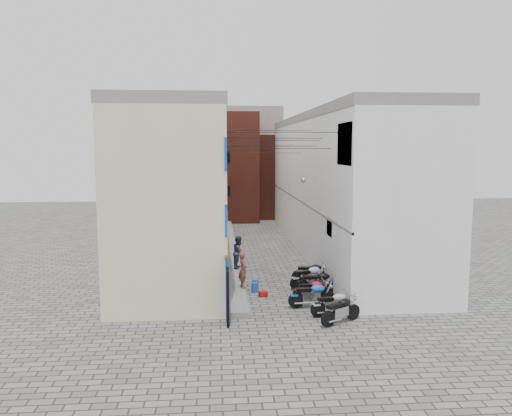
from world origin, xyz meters
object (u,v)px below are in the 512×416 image
object	(u,v)px
motorcycle_e	(318,281)
motorcycle_c	(313,294)
water_jug_near	(255,288)
water_jug_far	(255,285)
red_crate	(263,294)
person_b	(239,252)
motorcycle_a	(341,309)
person_a	(243,270)
motorcycle_d	(312,289)
motorcycle_f	(310,275)
motorcycle_g	(312,272)
motorcycle_b	(334,303)

from	to	relation	value
motorcycle_e	motorcycle_c	bearing A→B (deg)	-16.24
water_jug_near	water_jug_far	xyz separation A→B (m)	(0.07, 0.41, 0.02)
water_jug_near	red_crate	world-z (taller)	water_jug_near
person_b	red_crate	world-z (taller)	person_b
motorcycle_a	motorcycle_c	size ratio (longest dim) A/B	0.96
motorcycle_e	motorcycle_a	bearing A→B (deg)	3.88
person_a	motorcycle_d	bearing A→B (deg)	-128.59
motorcycle_f	person_a	bearing A→B (deg)	-102.07
motorcycle_e	person_a	size ratio (longest dim) A/B	1.25
motorcycle_c	person_b	distance (m)	6.92
motorcycle_g	water_jug_near	size ratio (longest dim) A/B	4.22
person_b	water_jug_near	xyz separation A→B (m)	(0.55, -3.86, -0.90)
water_jug_near	motorcycle_b	bearing A→B (deg)	-50.44
motorcycle_f	motorcycle_a	bearing A→B (deg)	-17.90
water_jug_near	motorcycle_a	bearing A→B (deg)	-55.40
motorcycle_e	person_a	xyz separation A→B (m)	(-3.52, 0.55, 0.49)
motorcycle_f	water_jug_near	world-z (taller)	motorcycle_f
person_a	water_jug_far	xyz separation A→B (m)	(0.62, 0.36, -0.84)
motorcycle_g	person_a	xyz separation A→B (m)	(-3.57, -1.39, 0.52)
motorcycle_e	person_a	world-z (taller)	person_a
motorcycle_a	person_b	distance (m)	9.05
motorcycle_c	water_jug_near	distance (m)	3.36
water_jug_far	red_crate	bearing A→B (deg)	-75.25
motorcycle_f	red_crate	world-z (taller)	motorcycle_f
motorcycle_e	motorcycle_f	size ratio (longest dim) A/B	0.99
water_jug_near	water_jug_far	world-z (taller)	water_jug_far
motorcycle_e	person_b	xyz separation A→B (m)	(-3.52, 4.37, 0.52)
motorcycle_d	red_crate	bearing A→B (deg)	-108.73
motorcycle_a	water_jug_far	world-z (taller)	motorcycle_a
motorcycle_c	motorcycle_g	size ratio (longest dim) A/B	1.04
water_jug_far	motorcycle_c	bearing A→B (deg)	-51.54
motorcycle_g	motorcycle_f	bearing A→B (deg)	-10.51
motorcycle_g	person_b	world-z (taller)	person_b
motorcycle_d	water_jug_near	world-z (taller)	motorcycle_d
motorcycle_a	motorcycle_f	bearing A→B (deg)	152.03
water_jug_near	motorcycle_d	bearing A→B (deg)	-28.34
motorcycle_b	motorcycle_e	world-z (taller)	motorcycle_e
motorcycle_b	water_jug_near	bearing A→B (deg)	-147.55
person_a	red_crate	xyz separation A→B (m)	(0.90, -0.69, -0.99)
person_a	water_jug_near	world-z (taller)	person_a
person_a	motorcycle_b	bearing A→B (deg)	-149.99
motorcycle_c	motorcycle_e	distance (m)	2.02
motorcycle_f	person_b	size ratio (longest dim) A/B	1.21
motorcycle_f	water_jug_near	distance (m)	2.85
motorcycle_a	water_jug_near	world-z (taller)	motorcycle_a
motorcycle_d	red_crate	distance (m)	2.32
water_jug_near	red_crate	bearing A→B (deg)	-61.66
motorcycle_e	motorcycle_f	bearing A→B (deg)	-166.79
motorcycle_b	motorcycle_c	bearing A→B (deg)	-157.97
motorcycle_g	motorcycle_e	bearing A→B (deg)	4.09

